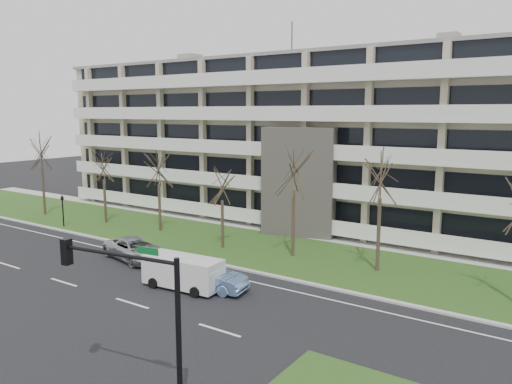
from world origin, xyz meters
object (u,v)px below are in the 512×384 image
Objects in this scene: white_van at (184,270)px; pedestrian_signal at (63,207)px; silver_pickup at (135,249)px; traffic_signal at (137,305)px; blue_sedan at (208,277)px.

white_van is 20.57m from pedestrian_signal.
white_van is (6.73, -2.40, 0.36)m from silver_pickup.
silver_pickup is at bearing 1.28° from pedestrian_signal.
traffic_signal reaches higher than white_van.
white_van is 0.84× the size of traffic_signal.
white_van is (-1.34, -0.60, 0.35)m from blue_sedan.
traffic_signal reaches higher than pedestrian_signal.
white_van is at bearing -97.25° from silver_pickup.
traffic_signal is at bearing -119.56° from silver_pickup.
blue_sedan is at bearing 20.00° from white_van.
silver_pickup is 1.16× the size of blue_sedan.
white_van reaches higher than silver_pickup.
pedestrian_signal is (-19.73, 5.78, 0.72)m from white_van.
pedestrian_signal is (-21.07, 5.17, 1.06)m from blue_sedan.
silver_pickup is 1.10× the size of white_van.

